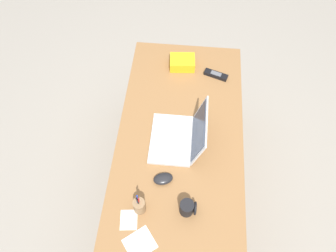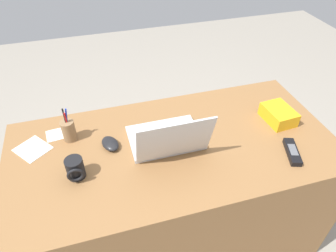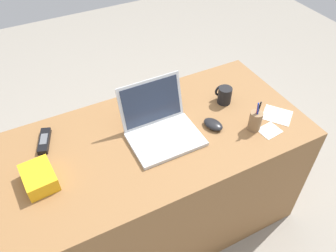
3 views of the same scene
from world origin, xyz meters
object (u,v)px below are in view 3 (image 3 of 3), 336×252
(pen_holder, at_px, (255,121))
(snack_bag, at_px, (39,178))
(computer_mouse, at_px, (213,124))
(coffee_mug_white, at_px, (224,95))
(cordless_phone, at_px, (44,141))
(laptop, at_px, (161,127))

(pen_holder, xyz_separation_m, snack_bag, (-0.98, 0.14, -0.02))
(computer_mouse, height_order, pen_holder, pen_holder)
(coffee_mug_white, height_order, cordless_phone, coffee_mug_white)
(laptop, xyz_separation_m, coffee_mug_white, (0.40, 0.07, -0.00))
(cordless_phone, bearing_deg, coffee_mug_white, -8.15)
(coffee_mug_white, bearing_deg, laptop, -170.37)
(coffee_mug_white, bearing_deg, cordless_phone, 171.85)
(laptop, height_order, snack_bag, laptop)
(laptop, distance_m, computer_mouse, 0.26)
(laptop, relative_size, cordless_phone, 2.04)
(snack_bag, bearing_deg, cordless_phone, 73.81)
(laptop, distance_m, snack_bag, 0.57)
(pen_holder, bearing_deg, coffee_mug_white, 93.59)
(laptop, relative_size, coffee_mug_white, 3.59)
(coffee_mug_white, height_order, pen_holder, pen_holder)
(coffee_mug_white, bearing_deg, pen_holder, -86.41)
(laptop, height_order, cordless_phone, laptop)
(laptop, height_order, pen_holder, laptop)
(coffee_mug_white, relative_size, pen_holder, 0.53)
(laptop, distance_m, pen_holder, 0.45)
(laptop, xyz_separation_m, snack_bag, (-0.57, -0.03, -0.01))
(snack_bag, bearing_deg, computer_mouse, -2.98)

